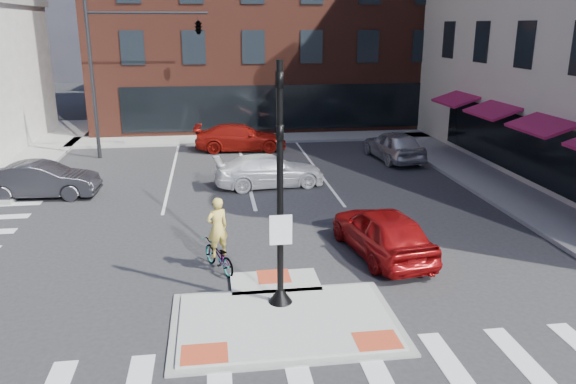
{
  "coord_description": "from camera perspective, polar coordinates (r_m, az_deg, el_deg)",
  "views": [
    {
      "loc": [
        -1.57,
        -12.3,
        6.86
      ],
      "look_at": [
        0.66,
        3.74,
        2.0
      ],
      "focal_mm": 35.0,
      "sensor_mm": 36.0,
      "label": 1
    }
  ],
  "objects": [
    {
      "name": "ground",
      "position": [
        14.17,
        -0.56,
        -12.25
      ],
      "size": [
        120.0,
        120.0,
        0.0
      ],
      "primitive_type": "plane",
      "color": "#28282B",
      "rests_on": "ground"
    },
    {
      "name": "refuge_island",
      "position": [
        13.92,
        -0.42,
        -12.58
      ],
      "size": [
        5.4,
        4.65,
        0.13
      ],
      "color": "gray",
      "rests_on": "ground"
    },
    {
      "name": "sidewalk_e",
      "position": [
        26.39,
        20.37,
        0.74
      ],
      "size": [
        3.0,
        24.0,
        0.15
      ],
      "primitive_type": "cube",
      "color": "gray",
      "rests_on": "ground"
    },
    {
      "name": "sidewalk_n",
      "position": [
        35.26,
        -0.32,
        5.61
      ],
      "size": [
        26.0,
        3.0,
        0.15
      ],
      "primitive_type": "cube",
      "color": "gray",
      "rests_on": "ground"
    },
    {
      "name": "building_n",
      "position": [
        44.53,
        -2.13,
        17.9
      ],
      "size": [
        24.4,
        18.4,
        15.5
      ],
      "color": "#4D2218",
      "rests_on": "ground"
    },
    {
      "name": "building_far_left",
      "position": [
        64.37,
        -10.43,
        14.78
      ],
      "size": [
        10.0,
        12.0,
        10.0
      ],
      "primitive_type": "cube",
      "color": "slate",
      "rests_on": "ground"
    },
    {
      "name": "building_far_right",
      "position": [
        67.14,
        1.19,
        15.97
      ],
      "size": [
        12.0,
        12.0,
        12.0
      ],
      "primitive_type": "cube",
      "color": "brown",
      "rests_on": "ground"
    },
    {
      "name": "signal_pole",
      "position": [
        13.56,
        -0.8,
        -2.7
      ],
      "size": [
        0.6,
        0.6,
        5.98
      ],
      "color": "black",
      "rests_on": "refuge_island"
    },
    {
      "name": "mast_arm_signal",
      "position": [
        30.36,
        -11.93,
        15.13
      ],
      "size": [
        6.1,
        2.24,
        8.0
      ],
      "color": "black",
      "rests_on": "ground"
    },
    {
      "name": "red_sedan",
      "position": [
        17.42,
        9.56,
        -3.98
      ],
      "size": [
        2.5,
        4.77,
        1.55
      ],
      "primitive_type": "imported",
      "rotation": [
        0.0,
        0.0,
        3.29
      ],
      "color": "maroon",
      "rests_on": "ground"
    },
    {
      "name": "white_pickup",
      "position": [
        24.58,
        -1.89,
        2.17
      ],
      "size": [
        5.0,
        2.51,
        1.39
      ],
      "primitive_type": "imported",
      "rotation": [
        0.0,
        0.0,
        1.69
      ],
      "color": "white",
      "rests_on": "ground"
    },
    {
      "name": "bg_car_dark",
      "position": [
        25.06,
        -23.7,
        1.12
      ],
      "size": [
        4.55,
        1.85,
        1.47
      ],
      "primitive_type": "imported",
      "rotation": [
        0.0,
        0.0,
        1.5
      ],
      "color": "#27262B",
      "rests_on": "ground"
    },
    {
      "name": "bg_car_silver",
      "position": [
        29.85,
        10.69,
        4.67
      ],
      "size": [
        2.37,
        4.8,
        1.57
      ],
      "primitive_type": "imported",
      "rotation": [
        0.0,
        0.0,
        3.26
      ],
      "color": "silver",
      "rests_on": "ground"
    },
    {
      "name": "bg_car_red",
      "position": [
        31.76,
        -4.85,
        5.53
      ],
      "size": [
        5.22,
        2.41,
        1.48
      ],
      "primitive_type": "imported",
      "rotation": [
        0.0,
        0.0,
        1.5
      ],
      "color": "maroon",
      "rests_on": "ground"
    },
    {
      "name": "cyclist",
      "position": [
        16.29,
        -7.11,
        -5.49
      ],
      "size": [
        1.28,
        1.84,
        2.2
      ],
      "rotation": [
        0.0,
        0.0,
        3.57
      ],
      "color": "#3F3F44",
      "rests_on": "ground"
    }
  ]
}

